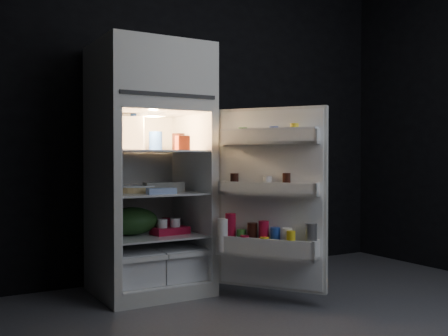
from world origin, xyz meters
TOP-DOWN VIEW (x-y plane):
  - floor at (0.00, 0.00)m, footprint 4.00×3.40m
  - wall_back at (0.00, 1.70)m, footprint 4.00×0.00m
  - refrigerator at (-0.49, 1.32)m, footprint 0.76×0.71m
  - fridge_door at (0.10, 0.64)m, footprint 0.57×0.70m
  - milk_jug at (-0.59, 1.35)m, footprint 0.20×0.20m
  - mayo_jar at (-0.41, 1.36)m, footprint 0.12×0.12m
  - jam_jar at (-0.24, 1.33)m, footprint 0.11×0.11m
  - amber_bottle at (-0.76, 1.36)m, footprint 0.09×0.09m
  - small_carton at (-0.33, 1.07)m, footprint 0.09×0.07m
  - egg_carton at (-0.39, 1.26)m, footprint 0.29×0.14m
  - pie at (-0.59, 1.33)m, footprint 0.35×0.35m
  - flat_package at (-0.49, 1.08)m, footprint 0.20×0.12m
  - wrapped_pkg at (-0.27, 1.42)m, footprint 0.11×0.10m
  - produce_bag at (-0.62, 1.30)m, footprint 0.40×0.35m
  - yogurt_tray at (-0.37, 1.19)m, footprint 0.27×0.17m
  - small_can_red at (-0.30, 1.43)m, footprint 0.08×0.08m
  - small_can_silver at (-0.23, 1.38)m, footprint 0.08×0.08m

SIDE VIEW (x-z plane):
  - floor at x=0.00m, z-range 0.00..0.00m
  - yogurt_tray at x=-0.37m, z-range 0.43..0.48m
  - small_can_red at x=-0.30m, z-range 0.43..0.52m
  - small_can_silver at x=-0.23m, z-range 0.43..0.52m
  - produce_bag at x=-0.62m, z-range 0.43..0.62m
  - fridge_door at x=0.10m, z-range 0.07..1.29m
  - pie at x=-0.59m, z-range 0.73..0.77m
  - flat_package at x=-0.49m, z-range 0.73..0.77m
  - wrapped_pkg at x=-0.27m, z-range 0.73..0.78m
  - egg_carton at x=-0.39m, z-range 0.73..0.80m
  - refrigerator at x=-0.49m, z-range 0.07..1.85m
  - small_carton at x=-0.33m, z-range 1.03..1.13m
  - jam_jar at x=-0.24m, z-range 1.03..1.16m
  - mayo_jar at x=-0.41m, z-range 1.03..1.17m
  - amber_bottle at x=-0.76m, z-range 1.03..1.25m
  - milk_jug at x=-0.59m, z-range 1.03..1.27m
  - wall_back at x=0.00m, z-range 0.00..2.70m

